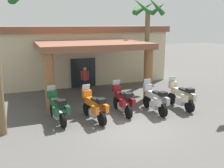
% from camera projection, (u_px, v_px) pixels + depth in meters
% --- Properties ---
extents(ground_plane, '(80.00, 80.00, 0.00)m').
position_uv_depth(ground_plane, '(130.00, 127.00, 11.32)').
color(ground_plane, '#514F4C').
extents(motel_building, '(14.18, 11.37, 4.32)m').
position_uv_depth(motel_building, '(74.00, 53.00, 20.59)').
color(motel_building, beige).
rests_on(motel_building, ground_plane).
extents(motorcycle_green, '(0.79, 2.21, 1.61)m').
position_uv_depth(motorcycle_green, '(57.00, 108.00, 11.67)').
color(motorcycle_green, black).
rests_on(motorcycle_green, ground_plane).
extents(motorcycle_orange, '(0.85, 2.20, 1.61)m').
position_uv_depth(motorcycle_orange, '(94.00, 107.00, 11.85)').
color(motorcycle_orange, black).
rests_on(motorcycle_orange, ground_plane).
extents(motorcycle_maroon, '(0.70, 2.21, 1.61)m').
position_uv_depth(motorcycle_maroon, '(123.00, 100.00, 12.82)').
color(motorcycle_maroon, black).
rests_on(motorcycle_maroon, ground_plane).
extents(motorcycle_silver, '(0.71, 2.21, 1.61)m').
position_uv_depth(motorcycle_silver, '(155.00, 99.00, 13.01)').
color(motorcycle_silver, black).
rests_on(motorcycle_silver, ground_plane).
extents(motorcycle_cream, '(0.71, 2.21, 1.61)m').
position_uv_depth(motorcycle_cream, '(181.00, 96.00, 13.64)').
color(motorcycle_cream, black).
rests_on(motorcycle_cream, ground_plane).
extents(pedestrian, '(0.51, 0.32, 1.74)m').
position_uv_depth(pedestrian, '(85.00, 78.00, 16.65)').
color(pedestrian, black).
rests_on(pedestrian, ground_plane).
extents(palm_tree_near_portico, '(2.34, 2.46, 6.36)m').
position_uv_depth(palm_tree_near_portico, '(147.00, 23.00, 18.12)').
color(palm_tree_near_portico, brown).
rests_on(palm_tree_near_portico, ground_plane).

